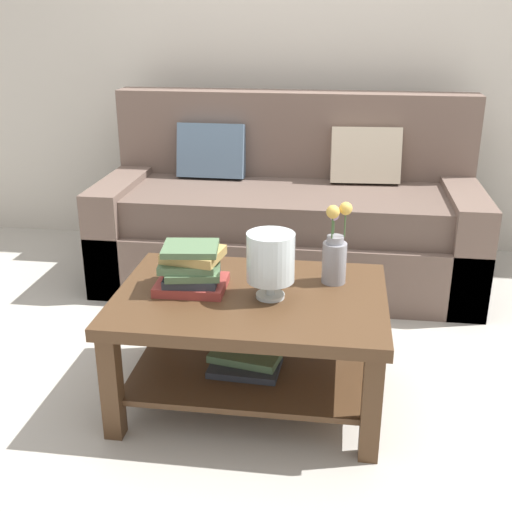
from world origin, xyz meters
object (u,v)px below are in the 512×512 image
book_stack_main (192,269)px  glass_hurricane_vase (271,259)px  couch (288,218)px  coffee_table (251,324)px  flower_pitcher (335,253)px

book_stack_main → glass_hurricane_vase: glass_hurricane_vase is taller
couch → book_stack_main: 1.35m
couch → coffee_table: bearing=-91.4°
flower_pitcher → book_stack_main: bearing=-165.7°
glass_hurricane_vase → book_stack_main: bearing=173.2°
coffee_table → glass_hurricane_vase: (0.08, -0.02, 0.30)m
couch → book_stack_main: size_ratio=7.79×
coffee_table → book_stack_main: bearing=176.2°
coffee_table → flower_pitcher: (0.32, 0.16, 0.26)m
couch → glass_hurricane_vase: (0.05, -1.35, 0.27)m
couch → book_stack_main: (-0.27, -1.31, 0.20)m
flower_pitcher → couch: bearing=103.9°
couch → flower_pitcher: 1.23m
coffee_table → glass_hurricane_vase: 0.31m
book_stack_main → flower_pitcher: flower_pitcher is taller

